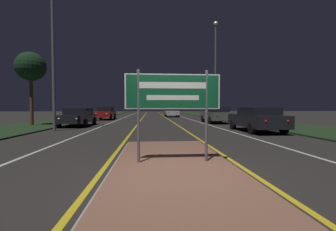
{
  "coord_description": "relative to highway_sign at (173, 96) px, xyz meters",
  "views": [
    {
      "loc": [
        -0.54,
        -4.7,
        1.43
      ],
      "look_at": [
        0.0,
        2.21,
        1.18
      ],
      "focal_mm": 24.0,
      "sensor_mm": 36.0,
      "label": 1
    }
  ],
  "objects": [
    {
      "name": "edge_line_white_right",
      "position": [
        7.2,
        24.29,
        -1.7
      ],
      "size": [
        0.1,
        70.0,
        0.01
      ],
      "color": "silver",
      "rests_on": "ground_plane"
    },
    {
      "name": "lane_line_white_left",
      "position": [
        -4.2,
        24.29,
        -1.7
      ],
      "size": [
        0.12,
        70.0,
        0.01
      ],
      "color": "silver",
      "rests_on": "ground_plane"
    },
    {
      "name": "car_receding_2",
      "position": [
        2.64,
        28.1,
        -0.97
      ],
      "size": [
        1.99,
        4.26,
        1.37
      ],
      "color": "#B7B7BC",
      "rests_on": "ground_plane"
    },
    {
      "name": "median_island",
      "position": [
        0.0,
        0.0,
        -1.67
      ],
      "size": [
        2.88,
        6.72,
        0.1
      ],
      "color": "#999993",
      "rests_on": "ground_plane"
    },
    {
      "name": "car_approaching_1",
      "position": [
        -5.81,
        21.43,
        -0.92
      ],
      "size": [
        1.94,
        4.54,
        1.47
      ],
      "color": "maroon",
      "rests_on": "ground_plane"
    },
    {
      "name": "centre_line_yellow_right",
      "position": [
        1.63,
        24.29,
        -1.7
      ],
      "size": [
        0.12,
        70.0,
        0.01
      ],
      "color": "gold",
      "rests_on": "ground_plane"
    },
    {
      "name": "edge_line_white_left",
      "position": [
        -7.2,
        24.29,
        -1.7
      ],
      "size": [
        0.1,
        70.0,
        0.01
      ],
      "color": "silver",
      "rests_on": "ground_plane"
    },
    {
      "name": "roadside_palm_left",
      "position": [
        -9.52,
        12.35,
        2.76
      ],
      "size": [
        2.15,
        2.15,
        5.52
      ],
      "color": "#4C3823",
      "rests_on": "verge_left"
    },
    {
      "name": "streetlight_right_near",
      "position": [
        6.18,
        17.49,
        4.38
      ],
      "size": [
        0.45,
        0.45,
        10.27
      ],
      "color": "#56565B",
      "rests_on": "ground_plane"
    },
    {
      "name": "streetlight_left_near",
      "position": [
        -6.32,
        8.58,
        4.34
      ],
      "size": [
        0.51,
        0.51,
        9.59
      ],
      "color": "#56565B",
      "rests_on": "ground_plane"
    },
    {
      "name": "ground_plane",
      "position": [
        0.0,
        -0.71,
        -1.71
      ],
      "size": [
        160.0,
        160.0,
        0.0
      ],
      "primitive_type": "plane",
      "color": "#282623"
    },
    {
      "name": "highway_sign",
      "position": [
        0.0,
        0.0,
        0.0
      ],
      "size": [
        2.3,
        0.07,
        2.23
      ],
      "color": "#56565B",
      "rests_on": "median_island"
    },
    {
      "name": "car_receding_1",
      "position": [
        5.5,
        14.89,
        -0.94
      ],
      "size": [
        2.01,
        4.62,
        1.44
      ],
      "color": "#4C514C",
      "rests_on": "ground_plane"
    },
    {
      "name": "centre_line_yellow_left",
      "position": [
        -1.63,
        24.29,
        -1.7
      ],
      "size": [
        0.12,
        70.0,
        0.01
      ],
      "color": "gold",
      "rests_on": "ground_plane"
    },
    {
      "name": "car_approaching_0",
      "position": [
        -6.09,
        12.31,
        -0.99
      ],
      "size": [
        2.03,
        4.28,
        1.37
      ],
      "color": "black",
      "rests_on": "ground_plane"
    },
    {
      "name": "verge_right",
      "position": [
        9.5,
        19.29,
        -1.67
      ],
      "size": [
        5.0,
        100.0,
        0.08
      ],
      "color": "#1E3319",
      "rests_on": "ground_plane"
    },
    {
      "name": "verge_left",
      "position": [
        -9.5,
        19.29,
        -1.67
      ],
      "size": [
        5.0,
        100.0,
        0.08
      ],
      "color": "#1E3319",
      "rests_on": "ground_plane"
    },
    {
      "name": "lane_line_white_right",
      "position": [
        4.2,
        24.29,
        -1.7
      ],
      "size": [
        0.12,
        70.0,
        0.01
      ],
      "color": "silver",
      "rests_on": "ground_plane"
    },
    {
      "name": "car_receding_0",
      "position": [
        5.71,
        7.38,
        -0.95
      ],
      "size": [
        1.99,
        4.46,
        1.42
      ],
      "color": "black",
      "rests_on": "ground_plane"
    }
  ]
}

